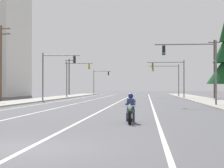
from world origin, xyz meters
TOP-DOWN VIEW (x-y plane):
  - ground_plane at (0.00, 0.00)m, footprint 400.00×400.00m
  - lane_stripe_center at (0.14, 45.00)m, footprint 0.16×100.00m
  - lane_stripe_left at (-4.11, 45.00)m, footprint 0.16×100.00m
  - lane_stripe_right at (4.09, 45.00)m, footprint 0.16×100.00m
  - lane_stripe_far_left at (-7.56, 45.00)m, footprint 0.16×100.00m
  - sidewalk_kerb_right at (11.40, 40.00)m, footprint 4.40×110.00m
  - sidewalk_kerb_left at (-11.40, 40.00)m, footprint 4.40×110.00m
  - motorcycle_with_rider at (2.75, 8.41)m, footprint 0.70×2.19m
  - traffic_signal_near_right at (8.37, 26.80)m, footprint 5.84×0.39m
  - traffic_signal_near_left at (-8.25, 38.44)m, footprint 4.86×0.56m
  - traffic_signal_mid_right at (7.83, 53.46)m, footprint 6.02×0.37m
  - traffic_signal_mid_left at (-8.56, 54.72)m, footprint 4.56×0.49m
  - traffic_signal_far_right at (7.98, 64.93)m, footprint 5.84×0.55m
  - traffic_signal_far_left at (-8.37, 87.50)m, footprint 4.42×0.57m
  - utility_pole_left_near at (-14.26, 36.06)m, footprint 2.33×0.26m
  - utility_pole_right_far at (14.73, 55.29)m, footprint 1.94×0.26m
  - utility_pole_left_far at (-14.94, 82.54)m, footprint 2.02×0.26m

SIDE VIEW (x-z plane):
  - ground_plane at x=0.00m, z-range 0.00..0.00m
  - lane_stripe_center at x=0.14m, z-range 0.00..0.01m
  - lane_stripe_left at x=-4.11m, z-range 0.00..0.01m
  - lane_stripe_right at x=4.09m, z-range 0.00..0.01m
  - lane_stripe_far_left at x=-7.56m, z-range 0.00..0.01m
  - sidewalk_kerb_right at x=11.40m, z-range 0.00..0.14m
  - sidewalk_kerb_left at x=-11.40m, z-range 0.00..0.14m
  - motorcycle_with_rider at x=2.75m, z-range -0.14..1.32m
  - traffic_signal_far_left at x=-8.37m, z-range 0.97..7.17m
  - traffic_signal_mid_left at x=-8.56m, z-range 0.98..7.18m
  - traffic_signal_near_left at x=-8.25m, z-range 1.00..7.20m
  - traffic_signal_near_right at x=8.37m, z-range 1.06..7.26m
  - traffic_signal_far_right at x=7.98m, z-range 1.06..7.26m
  - traffic_signal_mid_right at x=7.83m, z-range 1.07..7.27m
  - utility_pole_left_far at x=-14.94m, z-range 0.33..8.99m
  - utility_pole_right_far at x=14.73m, z-range 0.19..9.80m
  - utility_pole_left_near at x=-14.26m, z-range 0.39..9.78m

